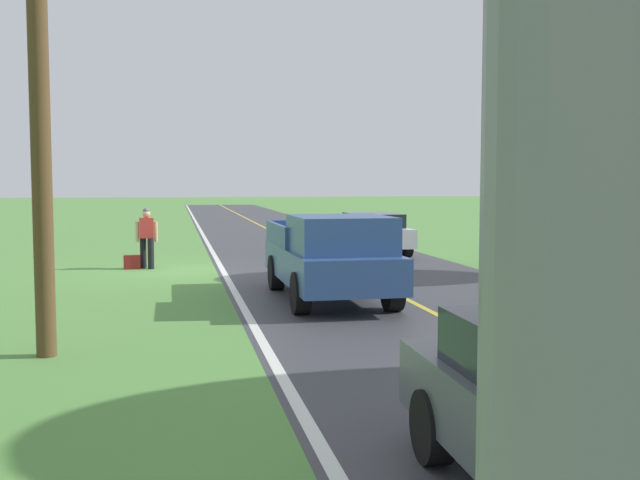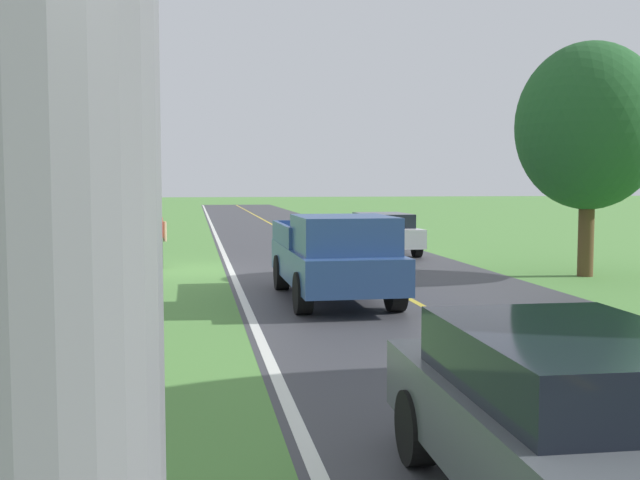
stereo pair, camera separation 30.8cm
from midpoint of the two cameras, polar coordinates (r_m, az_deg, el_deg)
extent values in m
plane|color=#568E42|center=(21.54, -11.07, -2.28)|extent=(200.00, 200.00, 0.00)
cube|color=#3D3D42|center=(22.04, 1.29, -2.04)|extent=(7.34, 120.00, 0.00)
cube|color=silver|center=(21.57, -7.81, -2.22)|extent=(0.16, 117.60, 0.00)
cube|color=gold|center=(22.04, 1.29, -2.04)|extent=(0.14, 117.60, 0.00)
cylinder|color=black|center=(22.05, -13.07, -1.01)|extent=(0.18, 0.18, 0.88)
cylinder|color=black|center=(22.29, -13.61, -0.96)|extent=(0.18, 0.18, 0.88)
cube|color=red|center=(22.11, -13.37, 0.90)|extent=(0.40, 0.26, 0.58)
sphere|color=tan|center=(22.09, -13.39, 1.94)|extent=(0.23, 0.23, 0.23)
sphere|color=#4C564C|center=(22.09, -13.40, 2.14)|extent=(0.20, 0.20, 0.20)
cube|color=black|center=(22.31, -13.36, 1.00)|extent=(0.32, 0.20, 0.44)
cylinder|color=tan|center=(22.09, -12.70, 0.62)|extent=(0.10, 0.10, 0.58)
cylinder|color=tan|center=(22.11, -14.04, 0.60)|extent=(0.10, 0.10, 0.58)
cube|color=maroon|center=(22.16, -14.42, -1.63)|extent=(0.46, 0.20, 0.40)
cube|color=#2D4C84|center=(16.00, 0.07, -1.81)|extent=(2.03, 5.41, 0.70)
cube|color=#2D4C84|center=(14.78, 0.98, 0.44)|extent=(1.85, 2.17, 0.72)
cube|color=black|center=(14.78, 0.98, 0.72)|extent=(1.69, 1.31, 0.43)
cube|color=#2D4C84|center=(17.21, 2.43, 0.55)|extent=(0.12, 3.02, 0.45)
cube|color=#2D4C84|center=(16.86, -3.79, 0.46)|extent=(0.12, 3.02, 0.45)
cube|color=#2D4C84|center=(18.49, -1.52, 0.82)|extent=(1.84, 0.11, 0.45)
cylinder|color=black|center=(14.57, 4.92, -3.83)|extent=(0.30, 0.80, 0.80)
cylinder|color=black|center=(14.18, -2.10, -4.05)|extent=(0.30, 0.80, 0.80)
cylinder|color=black|center=(17.74, 1.93, -2.33)|extent=(0.30, 0.80, 0.80)
cylinder|color=black|center=(17.41, -3.85, -2.47)|extent=(0.30, 0.80, 0.80)
cylinder|color=brown|center=(21.04, 18.45, 0.59)|extent=(0.41, 0.41, 2.33)
ellipsoid|color=#235628|center=(21.05, 18.64, 8.14)|extent=(3.78, 3.78, 4.35)
cube|color=silver|center=(26.10, 3.57, 0.37)|extent=(1.88, 4.41, 0.62)
cube|color=black|center=(25.87, 3.69, 1.53)|extent=(1.64, 2.39, 0.46)
cylinder|color=black|center=(27.28, 1.10, -0.10)|extent=(0.24, 0.66, 0.66)
cylinder|color=black|center=(27.69, 4.51, -0.05)|extent=(0.24, 0.66, 0.66)
cylinder|color=black|center=(24.56, 2.51, -0.61)|extent=(0.24, 0.66, 0.66)
cylinder|color=black|center=(25.02, 6.27, -0.54)|extent=(0.24, 0.66, 0.66)
cube|color=#4C5156|center=(5.91, 19.51, -14.10)|extent=(1.95, 4.44, 0.62)
cube|color=black|center=(5.93, 18.69, -8.58)|extent=(1.68, 2.41, 0.46)
cylinder|color=black|center=(7.56, 19.87, -12.45)|extent=(0.25, 0.67, 0.66)
cylinder|color=black|center=(6.91, 7.22, -13.83)|extent=(0.25, 0.67, 0.66)
cylinder|color=brown|center=(11.42, -21.19, 9.73)|extent=(0.28, 0.28, 7.21)
camera|label=1|loc=(0.15, -90.71, -0.06)|focal=42.30mm
camera|label=2|loc=(0.15, 89.29, 0.06)|focal=42.30mm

